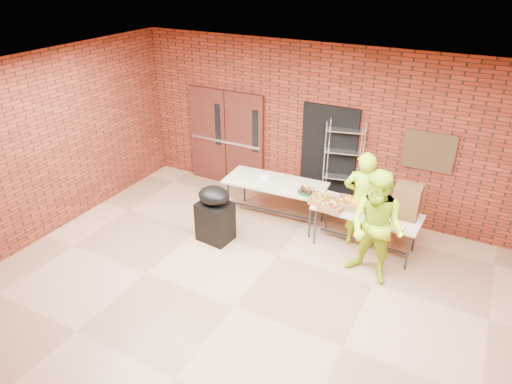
# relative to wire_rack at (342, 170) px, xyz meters

# --- Properties ---
(room) EXTENTS (8.08, 7.08, 3.28)m
(room) POSITION_rel_wire_rack_xyz_m (-0.44, -3.32, 0.66)
(room) COLOR #866548
(room) RESTS_ON ground
(double_doors) EXTENTS (1.78, 0.12, 2.10)m
(double_doors) POSITION_rel_wire_rack_xyz_m (-2.64, 0.12, 0.11)
(double_doors) COLOR #401B12
(double_doors) RESTS_ON room
(dark_doorway) EXTENTS (1.10, 0.06, 2.10)m
(dark_doorway) POSITION_rel_wire_rack_xyz_m (-0.34, 0.14, 0.11)
(dark_doorway) COLOR black
(dark_doorway) RESTS_ON room
(bronze_plaque) EXTENTS (0.85, 0.04, 0.70)m
(bronze_plaque) POSITION_rel_wire_rack_xyz_m (1.46, 0.13, 0.61)
(bronze_plaque) COLOR #432E1B
(bronze_plaque) RESTS_ON room
(wire_rack) EXTENTS (0.72, 0.38, 1.88)m
(wire_rack) POSITION_rel_wire_rack_xyz_m (0.00, 0.00, 0.00)
(wire_rack) COLOR silver
(wire_rack) RESTS_ON room
(table_left) EXTENTS (1.95, 0.91, 0.78)m
(table_left) POSITION_rel_wire_rack_xyz_m (-1.03, -0.78, -0.22)
(table_left) COLOR beige
(table_left) RESTS_ON room
(table_right) EXTENTS (1.81, 0.82, 0.73)m
(table_right) POSITION_rel_wire_rack_xyz_m (0.77, -0.96, -0.27)
(table_right) COLOR beige
(table_right) RESTS_ON room
(basket_bananas) EXTENTS (0.41, 0.32, 0.13)m
(basket_bananas) POSITION_rel_wire_rack_xyz_m (0.00, -1.06, -0.15)
(basket_bananas) COLOR olive
(basket_bananas) RESTS_ON table_right
(basket_oranges) EXTENTS (0.50, 0.39, 0.15)m
(basket_oranges) POSITION_rel_wire_rack_xyz_m (0.49, -0.95, -0.14)
(basket_oranges) COLOR olive
(basket_oranges) RESTS_ON table_right
(basket_apples) EXTENTS (0.40, 0.31, 0.13)m
(basket_apples) POSITION_rel_wire_rack_xyz_m (0.21, -1.18, -0.15)
(basket_apples) COLOR olive
(basket_apples) RESTS_ON table_right
(muffin_tray) EXTENTS (0.39, 0.39, 0.10)m
(muffin_tray) POSITION_rel_wire_rack_xyz_m (-0.33, -0.88, -0.11)
(muffin_tray) COLOR #144D23
(muffin_tray) RESTS_ON table_left
(napkin_box) EXTENTS (0.19, 0.13, 0.06)m
(napkin_box) POSITION_rel_wire_rack_xyz_m (-1.27, -0.74, -0.12)
(napkin_box) COLOR white
(napkin_box) RESTS_ON table_left
(coffee_dispenser) EXTENTS (0.42, 0.37, 0.55)m
(coffee_dispenser) POSITION_rel_wire_rack_xyz_m (1.36, -0.81, 0.07)
(coffee_dispenser) COLOR brown
(coffee_dispenser) RESTS_ON table_right
(cup_stack_front) EXTENTS (0.09, 0.09, 0.26)m
(cup_stack_front) POSITION_rel_wire_rack_xyz_m (1.00, -1.06, -0.07)
(cup_stack_front) COLOR white
(cup_stack_front) RESTS_ON table_right
(cup_stack_mid) EXTENTS (0.07, 0.07, 0.22)m
(cup_stack_mid) POSITION_rel_wire_rack_xyz_m (1.18, -1.15, -0.10)
(cup_stack_mid) COLOR white
(cup_stack_mid) RESTS_ON table_right
(cup_stack_back) EXTENTS (0.08, 0.08, 0.24)m
(cup_stack_back) POSITION_rel_wire_rack_xyz_m (1.10, -0.92, -0.09)
(cup_stack_back) COLOR white
(cup_stack_back) RESTS_ON table_right
(covered_grill) EXTENTS (0.62, 0.53, 1.04)m
(covered_grill) POSITION_rel_wire_rack_xyz_m (-1.64, -1.94, -0.42)
(covered_grill) COLOR black
(covered_grill) RESTS_ON room
(volunteer_woman) EXTENTS (0.71, 0.53, 1.76)m
(volunteer_woman) POSITION_rel_wire_rack_xyz_m (0.65, -0.89, -0.06)
(volunteer_woman) COLOR #A1CF17
(volunteer_woman) RESTS_ON room
(volunteer_man) EXTENTS (1.04, 0.90, 1.84)m
(volunteer_man) POSITION_rel_wire_rack_xyz_m (1.11, -1.71, -0.02)
(volunteer_man) COLOR #A1CF17
(volunteer_man) RESTS_ON room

